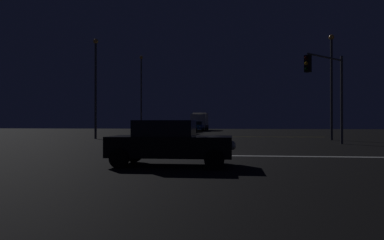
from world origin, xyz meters
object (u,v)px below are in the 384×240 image
at_px(traffic_signal_ne, 328,81).
at_px(sedan_black_crossing, 170,142).
at_px(streetlamp_left_far, 141,89).
at_px(sedan_blue, 197,126).
at_px(sedan_silver, 183,127).
at_px(box_truck, 200,121).
at_px(streetlamp_left_near, 96,81).
at_px(sedan_red, 175,128).
at_px(sedan_white, 155,131).
at_px(sedan_green, 189,127).
at_px(sedan_orange, 168,129).
at_px(streetlamp_right_near, 332,79).

bearing_deg(traffic_signal_ne, sedan_black_crossing, -124.74).
bearing_deg(streetlamp_left_far, sedan_blue, 54.48).
height_order(sedan_silver, sedan_blue, same).
distance_m(box_truck, streetlamp_left_far, 18.14).
xyz_separation_m(sedan_silver, sedan_blue, (0.60, 11.78, 0.00)).
xyz_separation_m(sedan_black_crossing, streetlamp_left_near, (-9.90, 18.43, 4.32)).
bearing_deg(sedan_blue, sedan_black_crossing, -85.58).
distance_m(streetlamp_left_far, streetlamp_left_near, 16.02).
xyz_separation_m(sedan_red, streetlamp_left_near, (-5.93, -7.33, 4.32)).
distance_m(box_truck, sedan_black_crossing, 51.06).
height_order(sedan_white, streetlamp_left_far, streetlamp_left_far).
height_order(sedan_white, sedan_red, same).
bearing_deg(sedan_white, sedan_black_crossing, -75.66).
distance_m(sedan_red, sedan_black_crossing, 26.07).
bearing_deg(traffic_signal_ne, sedan_green, 115.55).
relative_size(sedan_green, sedan_black_crossing, 1.00).
bearing_deg(sedan_green, sedan_white, -89.68).
xyz_separation_m(traffic_signal_ne, streetlamp_left_far, (-18.23, 22.42, 1.70)).
bearing_deg(streetlamp_left_near, streetlamp_left_far, 90.00).
relative_size(sedan_silver, sedan_green, 1.00).
bearing_deg(sedan_red, streetlamp_left_near, -128.96).
bearing_deg(sedan_green, sedan_black_crossing, -84.05).
relative_size(sedan_white, traffic_signal_ne, 0.72).
bearing_deg(sedan_orange, sedan_red, 92.18).
height_order(sedan_silver, streetlamp_left_far, streetlamp_left_far).
height_order(sedan_blue, traffic_signal_ne, traffic_signal_ne).
distance_m(sedan_green, traffic_signal_ne, 28.60).
relative_size(sedan_blue, sedan_black_crossing, 1.00).
bearing_deg(sedan_red, traffic_signal_ne, -48.20).
relative_size(sedan_black_crossing, streetlamp_left_far, 0.42).
distance_m(sedan_red, sedan_blue, 17.83).
relative_size(sedan_white, streetlamp_left_far, 0.42).
bearing_deg(sedan_blue, streetlamp_left_far, -125.52).
relative_size(sedan_orange, box_truck, 0.52).
height_order(sedan_white, streetlamp_left_near, streetlamp_left_near).
height_order(sedan_orange, traffic_signal_ne, traffic_signal_ne).
height_order(sedan_silver, streetlamp_left_near, streetlamp_left_near).
bearing_deg(sedan_silver, streetlamp_left_far, 156.05).
relative_size(box_truck, traffic_signal_ne, 1.38).
bearing_deg(sedan_white, traffic_signal_ne, -13.14).
xyz_separation_m(sedan_white, streetlamp_left_near, (-6.10, 3.60, 4.32)).
height_order(sedan_white, sedan_black_crossing, same).
bearing_deg(sedan_silver, sedan_blue, 87.09).
bearing_deg(sedan_silver, sedan_red, -90.04).
bearing_deg(sedan_white, sedan_silver, 90.59).
bearing_deg(sedan_white, sedan_orange, 89.79).
distance_m(sedan_silver, sedan_green, 5.84).
xyz_separation_m(traffic_signal_ne, streetlamp_right_near, (1.92, 6.42, 0.89)).
height_order(sedan_orange, sedan_blue, same).
height_order(traffic_signal_ne, streetlamp_right_near, streetlamp_right_near).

